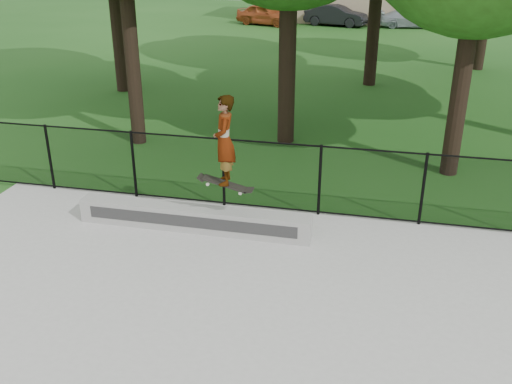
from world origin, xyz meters
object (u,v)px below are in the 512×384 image
car_a (266,14)px  car_b (336,15)px  grind_ledge (194,218)px  car_c (408,19)px  skater_airborne (224,142)px

car_a → car_b: size_ratio=1.08×
grind_ledge → car_c: size_ratio=1.35×
car_a → grind_ledge: bearing=-151.4°
car_b → car_c: size_ratio=1.08×
grind_ledge → car_c: 30.24m
grind_ledge → car_b: (-0.13, 29.68, 0.38)m
car_c → skater_airborne: (-3.73, -30.18, 1.46)m
car_a → skater_airborne: bearing=-150.1°
grind_ledge → skater_airborne: 1.87m
grind_ledge → skater_airborne: size_ratio=2.57×
grind_ledge → car_c: car_c is taller
car_a → skater_airborne: skater_airborne is taller
car_a → car_b: car_a is taller
car_c → grind_ledge: bearing=163.3°
car_b → skater_airborne: (0.87, -29.96, 1.32)m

